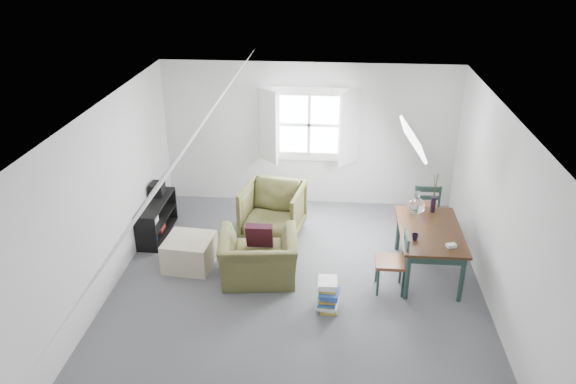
# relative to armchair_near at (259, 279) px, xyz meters

# --- Properties ---
(floor) EXTENTS (5.50, 5.50, 0.00)m
(floor) POSITION_rel_armchair_near_xyz_m (0.55, -0.19, 0.00)
(floor) COLOR #505156
(floor) RESTS_ON ground
(ceiling) EXTENTS (5.50, 5.50, 0.00)m
(ceiling) POSITION_rel_armchair_near_xyz_m (0.55, -0.19, 2.50)
(ceiling) COLOR white
(ceiling) RESTS_ON wall_back
(wall_back) EXTENTS (5.00, 0.00, 5.00)m
(wall_back) POSITION_rel_armchair_near_xyz_m (0.55, 2.56, 1.25)
(wall_back) COLOR silver
(wall_back) RESTS_ON ground
(wall_front) EXTENTS (5.00, 0.00, 5.00)m
(wall_front) POSITION_rel_armchair_near_xyz_m (0.55, -2.94, 1.25)
(wall_front) COLOR silver
(wall_front) RESTS_ON ground
(wall_left) EXTENTS (0.00, 5.50, 5.50)m
(wall_left) POSITION_rel_armchair_near_xyz_m (-1.95, -0.19, 1.25)
(wall_left) COLOR silver
(wall_left) RESTS_ON ground
(wall_right) EXTENTS (0.00, 5.50, 5.50)m
(wall_right) POSITION_rel_armchair_near_xyz_m (3.05, -0.19, 1.25)
(wall_right) COLOR silver
(wall_right) RESTS_ON ground
(slope_left) EXTENTS (3.19, 5.50, 4.48)m
(slope_left) POSITION_rel_armchair_near_xyz_m (-1.00, -0.19, 1.78)
(slope_left) COLOR white
(slope_left) RESTS_ON wall_left
(slope_right) EXTENTS (3.19, 5.50, 4.48)m
(slope_right) POSITION_rel_armchair_near_xyz_m (2.10, -0.19, 1.78)
(slope_right) COLOR white
(slope_right) RESTS_ON wall_right
(dormer_window) EXTENTS (1.71, 0.35, 1.30)m
(dormer_window) POSITION_rel_armchair_near_xyz_m (0.55, 2.48, 1.45)
(dormer_window) COLOR white
(dormer_window) RESTS_ON wall_back
(skylight) EXTENTS (0.35, 0.75, 0.47)m
(skylight) POSITION_rel_armchair_near_xyz_m (2.10, 1.11, 1.75)
(skylight) COLOR white
(skylight) RESTS_ON slope_right
(armchair_near) EXTENTS (1.15, 1.03, 0.69)m
(armchair_near) POSITION_rel_armchair_near_xyz_m (0.00, 0.00, 0.00)
(armchair_near) COLOR #4A4A25
(armchair_near) RESTS_ON floor
(armchair_far) EXTENTS (1.05, 1.07, 0.85)m
(armchair_far) POSITION_rel_armchair_near_xyz_m (0.06, 1.29, 0.00)
(armchair_far) COLOR #4A4A25
(armchair_far) RESTS_ON floor
(throw_pillow) EXTENTS (0.37, 0.22, 0.39)m
(throw_pillow) POSITION_rel_armchair_near_xyz_m (0.00, 0.15, 0.61)
(throw_pillow) COLOR #340E1C
(throw_pillow) RESTS_ON armchair_near
(ottoman) EXTENTS (0.71, 0.71, 0.44)m
(ottoman) POSITION_rel_armchair_near_xyz_m (-1.04, 0.26, 0.22)
(ottoman) COLOR tan
(ottoman) RESTS_ON floor
(dining_table) EXTENTS (0.85, 1.41, 0.71)m
(dining_table) POSITION_rel_armchair_near_xyz_m (2.35, 0.35, 0.61)
(dining_table) COLOR black
(dining_table) RESTS_ON floor
(demijohn) EXTENTS (0.25, 0.25, 0.35)m
(demijohn) POSITION_rel_armchair_near_xyz_m (2.20, 0.80, 0.85)
(demijohn) COLOR silver
(demijohn) RESTS_ON dining_table
(vase_twigs) EXTENTS (0.08, 0.08, 0.60)m
(vase_twigs) POSITION_rel_armchair_near_xyz_m (2.45, 0.90, 0.84)
(vase_twigs) COLOR black
(vase_twigs) RESTS_ON dining_table
(cup) EXTENTS (0.11, 0.11, 0.09)m
(cup) POSITION_rel_armchair_near_xyz_m (2.10, 0.05, 0.71)
(cup) COLOR black
(cup) RESTS_ON dining_table
(paper_box) EXTENTS (0.14, 0.12, 0.04)m
(paper_box) POSITION_rel_armchair_near_xyz_m (2.55, -0.10, 0.73)
(paper_box) COLOR white
(paper_box) RESTS_ON dining_table
(dining_chair_far) EXTENTS (0.45, 0.45, 0.95)m
(dining_chair_far) POSITION_rel_armchair_near_xyz_m (2.42, 1.42, 0.50)
(dining_chair_far) COLOR brown
(dining_chair_far) RESTS_ON floor
(dining_chair_near) EXTENTS (0.40, 0.40, 0.86)m
(dining_chair_near) POSITION_rel_armchair_near_xyz_m (1.82, -0.09, 0.45)
(dining_chair_near) COLOR brown
(dining_chair_near) RESTS_ON floor
(media_shelf) EXTENTS (0.38, 1.14, 0.59)m
(media_shelf) POSITION_rel_armchair_near_xyz_m (-1.81, 1.08, 0.26)
(media_shelf) COLOR black
(media_shelf) RESTS_ON floor
(electronics_box) EXTENTS (0.21, 0.29, 0.22)m
(electronics_box) POSITION_rel_armchair_near_xyz_m (-1.81, 1.37, 0.68)
(electronics_box) COLOR black
(electronics_box) RESTS_ON media_shelf
(magazine_stack) EXTENTS (0.31, 0.37, 0.42)m
(magazine_stack) POSITION_rel_armchair_near_xyz_m (0.98, -0.60, 0.21)
(magazine_stack) COLOR #B29933
(magazine_stack) RESTS_ON floor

